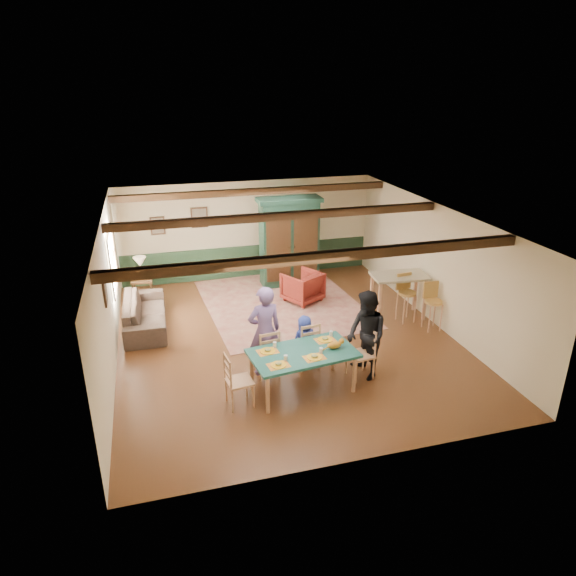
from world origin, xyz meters
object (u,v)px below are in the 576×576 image
object	(u,v)px
dining_chair_end_left	(239,380)
counter_table	(398,296)
dining_chair_end_right	(360,354)
table_lamp	(140,268)
sofa	(145,313)
bar_stool_left	(407,298)
person_child	(305,341)
armoire	(289,242)
armchair	(302,287)
bar_stool_right	(433,307)
dining_chair_far_left	(267,352)
end_table	(143,291)
dining_chair_far_right	(306,344)
person_man	(265,331)
cat	(334,344)
person_woman	(366,335)
dining_table	(303,371)

from	to	relation	value
dining_chair_end_left	counter_table	bearing A→B (deg)	-66.37
dining_chair_end_right	table_lamp	xyz separation A→B (m)	(-3.86, 4.70, 0.42)
sofa	bar_stool_left	xyz separation A→B (m)	(5.80, -1.30, 0.23)
person_child	table_lamp	size ratio (longest dim) A/B	1.80
sofa	dining_chair_end_right	bearing A→B (deg)	-129.19
dining_chair_end_left	armoire	distance (m)	5.82
armchair	bar_stool_right	xyz separation A→B (m)	(2.32, -2.29, 0.15)
dining_chair_far_left	dining_chair_end_right	world-z (taller)	same
table_lamp	sofa	bearing A→B (deg)	-89.05
bar_stool_right	end_table	bearing A→B (deg)	152.26
dining_chair_far_right	sofa	distance (m)	3.98
person_man	cat	bearing A→B (deg)	136.55
dining_chair_end_left	bar_stool_left	size ratio (longest dim) A/B	0.86
bar_stool_left	bar_stool_right	size ratio (longest dim) A/B	1.04
table_lamp	bar_stool_left	distance (m)	6.45
table_lamp	bar_stool_left	size ratio (longest dim) A/B	0.51
armoire	dining_chair_end_right	bearing A→B (deg)	-90.02
dining_chair_far_right	person_man	bearing A→B (deg)	-5.71
person_woman	end_table	bearing A→B (deg)	-147.06
dining_table	armoire	size ratio (longest dim) A/B	0.78
person_man	person_child	bearing A→B (deg)	-180.00
dining_chair_far_left	bar_stool_right	bearing A→B (deg)	-174.72
person_woman	end_table	size ratio (longest dim) A/B	2.71
end_table	dining_chair_far_left	bearing A→B (deg)	-62.27
dining_chair_far_left	armchair	world-z (taller)	dining_chair_far_left
dining_chair_far_right	bar_stool_right	bearing A→B (deg)	-173.40
dining_table	dining_chair_end_right	bearing A→B (deg)	7.25
person_man	bar_stool_right	world-z (taller)	person_man
counter_table	dining_chair_far_left	bearing A→B (deg)	-154.49
person_woman	sofa	world-z (taller)	person_woman
dining_chair_end_left	person_child	distance (m)	1.79
person_man	table_lamp	size ratio (longest dim) A/B	3.10
dining_chair_far_right	bar_stool_right	xyz separation A→B (m)	(3.18, 0.78, 0.05)
dining_chair_far_left	person_woman	bearing A→B (deg)	156.43
cat	sofa	distance (m)	4.76
dining_chair_end_left	sofa	xyz separation A→B (m)	(-1.50, 3.56, -0.15)
dining_chair_far_left	table_lamp	distance (m)	4.73
dining_table	cat	bearing A→B (deg)	-3.06
dining_chair_end_left	dining_chair_end_right	world-z (taller)	same
dining_table	dining_chair_end_right	size ratio (longest dim) A/B	1.89
person_woman	armchair	distance (m)	3.72
person_child	bar_stool_right	world-z (taller)	bar_stool_right
person_man	counter_table	bearing A→B (deg)	-162.88
dining_chair_end_left	person_woman	size ratio (longest dim) A/B	0.58
dining_chair_far_left	table_lamp	size ratio (longest dim) A/B	1.71
armoire	bar_stool_right	distance (m)	4.30
counter_table	bar_stool_right	bearing A→B (deg)	-61.04
dining_chair_end_left	bar_stool_right	distance (m)	4.97
bar_stool_left	dining_chair_far_right	bearing A→B (deg)	-160.45
end_table	bar_stool_right	distance (m)	7.01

